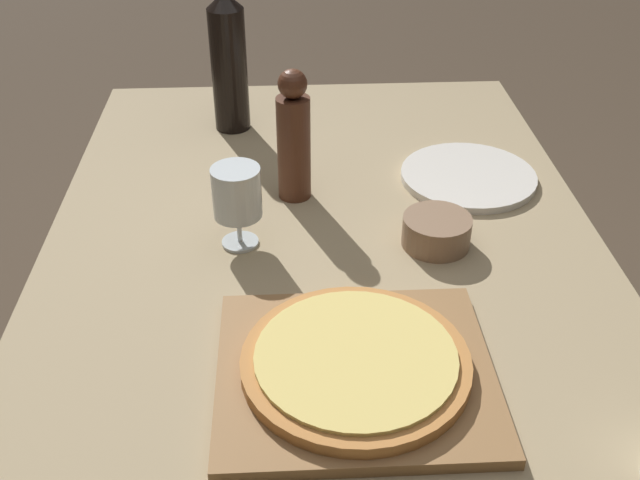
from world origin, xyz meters
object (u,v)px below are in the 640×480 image
object	(u,v)px
wine_bottle	(229,60)
pepper_mill	(294,139)
pizza	(356,361)
small_bowl	(437,231)
wine_glass	(237,194)

from	to	relation	value
wine_bottle	pepper_mill	size ratio (longest dim) A/B	1.46
pizza	small_bowl	size ratio (longest dim) A/B	2.65
wine_bottle	small_bowl	world-z (taller)	wine_bottle
wine_glass	small_bowl	bearing A→B (deg)	-3.43
small_bowl	pizza	bearing A→B (deg)	-118.04
small_bowl	wine_glass	bearing A→B (deg)	176.57
wine_glass	pepper_mill	bearing A→B (deg)	58.05
pepper_mill	wine_glass	bearing A→B (deg)	-121.95
pizza	pepper_mill	bearing A→B (deg)	98.10
small_bowl	pepper_mill	bearing A→B (deg)	143.25
wine_bottle	wine_glass	size ratio (longest dim) A/B	2.51
wine_glass	small_bowl	distance (m)	0.33
pizza	wine_bottle	bearing A→B (deg)	104.10
pepper_mill	small_bowl	bearing A→B (deg)	-36.75
pepper_mill	wine_glass	xyz separation A→B (m)	(-0.09, -0.15, -0.02)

